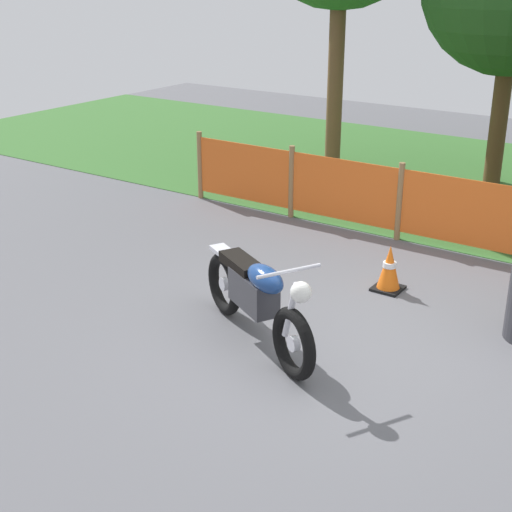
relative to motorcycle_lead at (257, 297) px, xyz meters
name	(u,v)px	position (x,y,z in m)	size (l,w,h in m)	color
ground	(356,340)	(0.76, 0.61, -0.49)	(24.00, 24.00, 0.02)	#5B5B60
barrier_fence	(461,212)	(0.76, 3.42, 0.06)	(8.41, 0.08, 1.05)	olive
motorcycle_lead	(257,297)	(0.00, 0.00, 0.00)	(1.90, 1.13, 1.00)	black
traffic_cone	(389,268)	(0.52, 1.86, -0.22)	(0.32, 0.32, 0.53)	black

